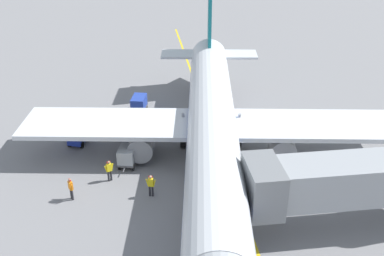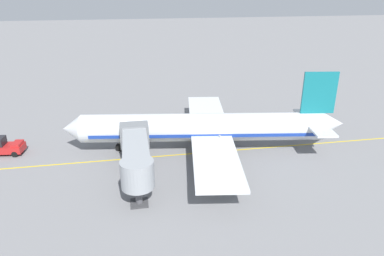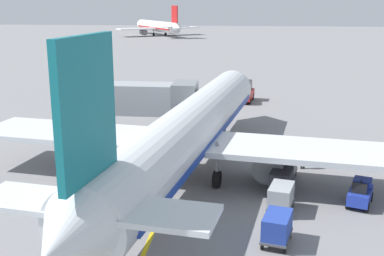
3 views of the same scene
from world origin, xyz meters
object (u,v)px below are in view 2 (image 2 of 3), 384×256
object	(u,v)px
parked_airliner	(205,128)
pushback_tractor	(5,146)
baggage_tug_lead	(214,116)
ground_crew_loader	(165,118)
baggage_cart_tail_end	(257,124)
baggage_cart_front	(195,125)
ground_crew_marshaller	(180,123)
ground_crew_wing_walker	(167,131)
jet_bridge	(136,154)
baggage_cart_second_in_train	(215,125)
baggage_cart_third_in_train	(231,125)

from	to	relation	value
parked_airliner	pushback_tractor	distance (m)	26.51
baggage_tug_lead	ground_crew_loader	distance (m)	8.11
baggage_tug_lead	ground_crew_loader	world-z (taller)	ground_crew_loader
ground_crew_loader	baggage_cart_tail_end	bearing A→B (deg)	-110.37
baggage_cart_front	ground_crew_marshaller	size ratio (longest dim) A/B	1.76
baggage_cart_front	parked_airliner	bearing A→B (deg)	-178.69
baggage_tug_lead	ground_crew_wing_walker	world-z (taller)	ground_crew_wing_walker
ground_crew_wing_walker	ground_crew_marshaller	size ratio (longest dim) A/B	1.00
baggage_tug_lead	baggage_cart_tail_end	bearing A→B (deg)	-133.53
parked_airliner	baggage_tug_lead	world-z (taller)	parked_airliner
ground_crew_loader	ground_crew_marshaller	xyz separation A→B (m)	(-2.56, -1.98, 0.00)
parked_airliner	ground_crew_loader	bearing A→B (deg)	21.95
baggage_cart_front	ground_crew_marshaller	world-z (taller)	ground_crew_marshaller
baggage_cart_tail_end	ground_crew_marshaller	xyz separation A→B (m)	(2.49, 11.60, 0.00)
parked_airliner	jet_bridge	bearing A→B (deg)	125.65
baggage_cart_second_in_train	baggage_tug_lead	bearing A→B (deg)	-12.43
baggage_cart_tail_end	ground_crew_loader	size ratio (longest dim) A/B	1.76
jet_bridge	ground_crew_marshaller	size ratio (longest dim) A/B	7.40
baggage_tug_lead	baggage_cart_tail_end	xyz separation A→B (m)	(-5.20, -5.48, 0.24)
jet_bridge	ground_crew_wing_walker	distance (m)	12.84
baggage_tug_lead	ground_crew_marshaller	distance (m)	6.70
baggage_cart_tail_end	baggage_cart_second_in_train	bearing A→B (deg)	84.79
baggage_cart_tail_end	ground_crew_wing_walker	bearing A→B (deg)	91.84
baggage_cart_third_in_train	baggage_tug_lead	bearing A→B (deg)	17.68
jet_bridge	ground_crew_loader	world-z (taller)	jet_bridge
baggage_cart_third_in_train	ground_crew_marshaller	bearing A→B (deg)	74.98
jet_bridge	baggage_cart_tail_end	size ratio (longest dim) A/B	4.20
baggage_cart_front	ground_crew_loader	distance (m)	5.67
baggage_tug_lead	baggage_cart_third_in_train	bearing A→B (deg)	-162.32
baggage_cart_front	baggage_cart_tail_end	distance (m)	9.56
parked_airliner	ground_crew_wing_walker	size ratio (longest dim) A/B	22.07
parked_airliner	pushback_tractor	bearing A→B (deg)	82.61
ground_crew_loader	ground_crew_wing_walker	bearing A→B (deg)	176.48
baggage_cart_third_in_train	ground_crew_marshaller	distance (m)	7.92
baggage_cart_second_in_train	baggage_cart_tail_end	size ratio (longest dim) A/B	1.00
ground_crew_marshaller	ground_crew_loader	bearing A→B (deg)	37.81
parked_airliner	baggage_cart_front	bearing A→B (deg)	1.31
jet_bridge	ground_crew_wing_walker	size ratio (longest dim) A/B	7.40
baggage_cart_third_in_train	baggage_cart_second_in_train	bearing A→B (deg)	86.54
pushback_tractor	baggage_cart_front	distance (m)	26.25
jet_bridge	ground_crew_marshaller	world-z (taller)	jet_bridge
parked_airliner	baggage_cart_front	distance (m)	6.98
baggage_tug_lead	ground_crew_loader	bearing A→B (deg)	91.11
pushback_tractor	baggage_tug_lead	world-z (taller)	pushback_tractor
pushback_tractor	ground_crew_marshaller	world-z (taller)	pushback_tractor
baggage_tug_lead	baggage_cart_third_in_train	world-z (taller)	baggage_tug_lead
pushback_tractor	baggage_cart_tail_end	world-z (taller)	pushback_tractor
parked_airliner	baggage_tug_lead	xyz separation A→B (m)	(10.69, -3.87, -2.47)
baggage_cart_front	baggage_cart_tail_end	xyz separation A→B (m)	(-1.13, -9.50, 0.00)
ground_crew_wing_walker	ground_crew_loader	bearing A→B (deg)	-3.52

